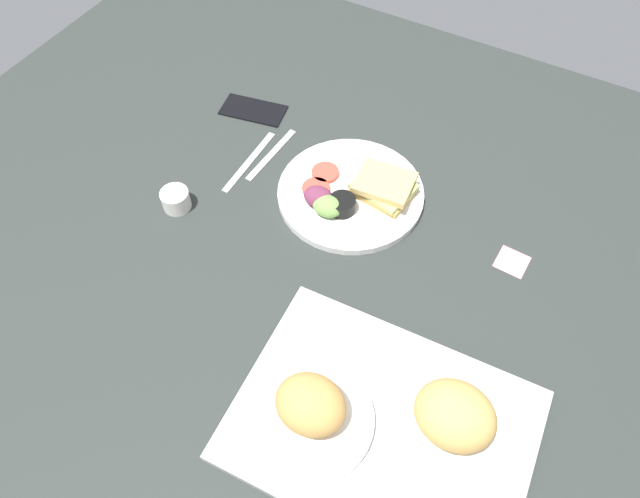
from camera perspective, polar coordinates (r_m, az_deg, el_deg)
ground_plane at (r=110.75cm, az=1.66°, el=-0.94°), size 190.00×150.00×3.00cm
serving_tray at (r=94.44cm, az=6.10°, el=-16.75°), size 46.72×35.38×1.60cm
bread_plate_near at (r=91.65cm, az=13.13°, el=-15.87°), size 21.17×21.17×9.72cm
bread_plate_far at (r=90.40cm, az=-0.96°, el=-15.51°), size 19.76×19.76×8.82cm
plate_with_salad at (r=116.69cm, az=3.21°, el=5.49°), size 29.33×29.33×5.40cm
espresso_cup at (r=118.44cm, az=-13.92°, el=4.72°), size 5.60×5.60×4.00cm
fork at (r=126.20cm, az=-4.78°, el=9.23°), size 2.23×17.05×0.50cm
knife at (r=125.24cm, az=-6.93°, el=8.52°), size 1.77×19.02×0.50cm
cell_phone at (r=136.62cm, az=-6.55°, el=13.40°), size 15.51×9.83×0.80cm
sticky_note at (r=114.16cm, az=18.25°, el=-1.19°), size 5.86×5.86×0.12cm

